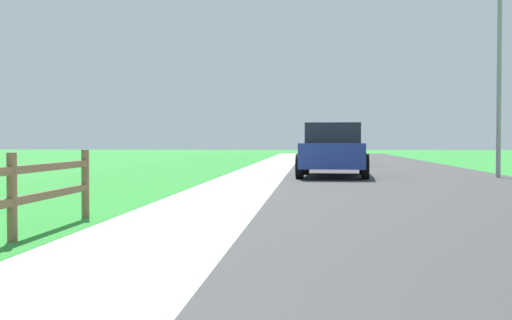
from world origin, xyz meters
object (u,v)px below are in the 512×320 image
Objects in this scene: parked_car_black at (341,149)px; street_lamp at (503,64)px; parked_suv_blue at (333,150)px; parked_car_red at (323,147)px.

street_lamp is (4.43, -10.30, 2.66)m from parked_car_black.
street_lamp is at bearing -2.57° from parked_suv_blue.
parked_car_black is at bearing -86.45° from parked_car_red.
street_lamp is (5.06, -0.23, 2.59)m from parked_suv_blue.
street_lamp is at bearing -76.43° from parked_car_red.
street_lamp reaches higher than parked_suv_blue.
parked_suv_blue is 5.69m from street_lamp.
parked_car_red is at bearing 90.11° from parked_suv_blue.
street_lamp reaches higher than parked_car_black.
street_lamp is (5.10, -21.13, 2.67)m from parked_car_red.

